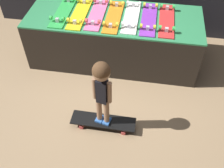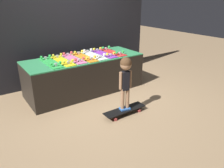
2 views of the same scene
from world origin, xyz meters
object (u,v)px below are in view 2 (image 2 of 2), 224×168
at_px(skateboard_on_floor, 125,110).
at_px(skateboard_purple_on_rack, 104,53).
at_px(skateboard_orange_on_rack, 85,57).
at_px(skateboard_white_on_rack, 94,55).
at_px(skateboard_green_on_rack, 51,62).
at_px(skateboard_pink_on_rack, 73,58).
at_px(skateboard_yellow_on_rack, 63,60).
at_px(child, 126,74).
at_px(skateboard_red_on_rack, 113,52).

bearing_deg(skateboard_on_floor, skateboard_purple_on_rack, 72.62).
distance_m(skateboard_purple_on_rack, skateboard_on_floor, 1.43).
distance_m(skateboard_orange_on_rack, skateboard_white_on_rack, 0.23).
distance_m(skateboard_green_on_rack, skateboard_on_floor, 1.56).
relative_size(skateboard_pink_on_rack, skateboard_orange_on_rack, 1.00).
height_order(skateboard_yellow_on_rack, child, child).
distance_m(skateboard_purple_on_rack, child, 1.27).
distance_m(skateboard_green_on_rack, skateboard_orange_on_rack, 0.68).
bearing_deg(child, skateboard_red_on_rack, 75.77).
distance_m(skateboard_green_on_rack, skateboard_yellow_on_rack, 0.23).
distance_m(skateboard_orange_on_rack, skateboard_on_floor, 1.36).
bearing_deg(skateboard_white_on_rack, skateboard_on_floor, -97.20).
bearing_deg(skateboard_pink_on_rack, skateboard_white_on_rack, 0.60).
xyz_separation_m(skateboard_orange_on_rack, skateboard_on_floor, (0.07, -1.20, -0.65)).
xyz_separation_m(skateboard_green_on_rack, skateboard_red_on_rack, (1.35, 0.01, 0.00)).
bearing_deg(skateboard_purple_on_rack, skateboard_green_on_rack, -179.54).
xyz_separation_m(skateboard_pink_on_rack, child, (0.30, -1.22, -0.02)).
xyz_separation_m(skateboard_green_on_rack, skateboard_purple_on_rack, (1.13, 0.01, 0.00)).
relative_size(skateboard_white_on_rack, child, 0.88).
bearing_deg(skateboard_on_floor, skateboard_orange_on_rack, 93.38).
height_order(skateboard_pink_on_rack, skateboard_orange_on_rack, same).
bearing_deg(skateboard_white_on_rack, skateboard_purple_on_rack, -2.45).
distance_m(skateboard_red_on_rack, skateboard_on_floor, 1.51).
bearing_deg(skateboard_pink_on_rack, skateboard_green_on_rack, -178.22).
distance_m(skateboard_yellow_on_rack, skateboard_white_on_rack, 0.68).
relative_size(skateboard_green_on_rack, skateboard_white_on_rack, 1.00).
height_order(skateboard_green_on_rack, skateboard_red_on_rack, same).
distance_m(skateboard_pink_on_rack, skateboard_on_floor, 1.41).
height_order(skateboard_white_on_rack, child, child).
bearing_deg(skateboard_purple_on_rack, skateboard_white_on_rack, 177.55).
relative_size(skateboard_yellow_on_rack, skateboard_pink_on_rack, 1.00).
xyz_separation_m(skateboard_yellow_on_rack, skateboard_white_on_rack, (0.68, 0.02, 0.00)).
distance_m(skateboard_pink_on_rack, child, 1.25).
bearing_deg(skateboard_yellow_on_rack, skateboard_purple_on_rack, 0.96).
bearing_deg(skateboard_red_on_rack, skateboard_purple_on_rack, -179.11).
bearing_deg(child, skateboard_pink_on_rack, 115.85).
height_order(skateboard_green_on_rack, skateboard_yellow_on_rack, same).
height_order(skateboard_pink_on_rack, skateboard_on_floor, skateboard_pink_on_rack).
height_order(skateboard_green_on_rack, child, child).
height_order(skateboard_white_on_rack, skateboard_purple_on_rack, same).
bearing_deg(skateboard_white_on_rack, skateboard_green_on_rack, -178.81).
relative_size(skateboard_red_on_rack, child, 0.88).
relative_size(skateboard_purple_on_rack, skateboard_on_floor, 1.03).
xyz_separation_m(skateboard_orange_on_rack, skateboard_white_on_rack, (0.23, 0.03, 0.00)).
bearing_deg(skateboard_on_floor, skateboard_green_on_rack, 121.78).
bearing_deg(skateboard_purple_on_rack, skateboard_orange_on_rack, -177.68).
distance_m(skateboard_green_on_rack, skateboard_purple_on_rack, 1.13).
distance_m(skateboard_pink_on_rack, skateboard_red_on_rack, 0.90).
distance_m(skateboard_white_on_rack, skateboard_red_on_rack, 0.45).
distance_m(skateboard_green_on_rack, child, 1.42).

